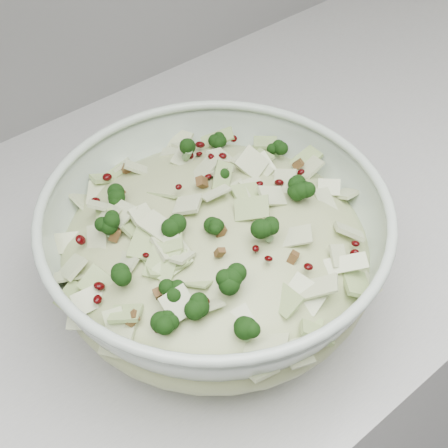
# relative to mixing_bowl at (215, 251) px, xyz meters

# --- Properties ---
(mixing_bowl) EXTENTS (0.40, 0.40, 0.13)m
(mixing_bowl) POSITION_rel_mixing_bowl_xyz_m (0.00, 0.00, 0.00)
(mixing_bowl) COLOR beige
(mixing_bowl) RESTS_ON counter
(salad) EXTENTS (0.42, 0.42, 0.13)m
(salad) POSITION_rel_mixing_bowl_xyz_m (0.00, -0.00, 0.02)
(salad) COLOR #B7C285
(salad) RESTS_ON mixing_bowl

